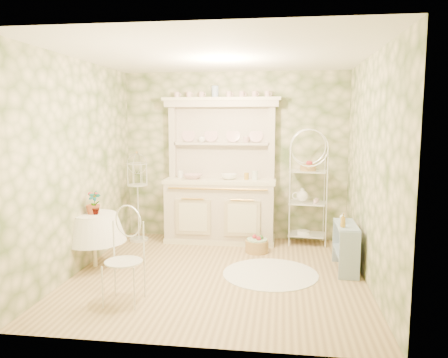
# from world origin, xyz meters

# --- Properties ---
(floor) EXTENTS (3.60, 3.60, 0.00)m
(floor) POSITION_xyz_m (0.00, 0.00, 0.00)
(floor) COLOR tan
(floor) RESTS_ON ground
(ceiling) EXTENTS (3.60, 3.60, 0.00)m
(ceiling) POSITION_xyz_m (0.00, 0.00, 2.70)
(ceiling) COLOR white
(ceiling) RESTS_ON floor
(wall_left) EXTENTS (3.60, 3.60, 0.00)m
(wall_left) POSITION_xyz_m (-1.80, 0.00, 1.35)
(wall_left) COLOR beige
(wall_left) RESTS_ON floor
(wall_right) EXTENTS (3.60, 3.60, 0.00)m
(wall_right) POSITION_xyz_m (1.80, 0.00, 1.35)
(wall_right) COLOR beige
(wall_right) RESTS_ON floor
(wall_back) EXTENTS (3.60, 3.60, 0.00)m
(wall_back) POSITION_xyz_m (0.00, 1.80, 1.35)
(wall_back) COLOR beige
(wall_back) RESTS_ON floor
(wall_front) EXTENTS (3.60, 3.60, 0.00)m
(wall_front) POSITION_xyz_m (0.00, -1.80, 1.35)
(wall_front) COLOR beige
(wall_front) RESTS_ON floor
(kitchen_dresser) EXTENTS (1.87, 0.61, 2.29)m
(kitchen_dresser) POSITION_xyz_m (-0.20, 1.52, 1.15)
(kitchen_dresser) COLOR beige
(kitchen_dresser) RESTS_ON floor
(bakers_rack) EXTENTS (0.56, 0.43, 1.66)m
(bakers_rack) POSITION_xyz_m (1.17, 1.57, 0.83)
(bakers_rack) COLOR white
(bakers_rack) RESTS_ON floor
(side_shelf) EXTENTS (0.34, 0.77, 0.64)m
(side_shelf) POSITION_xyz_m (1.60, 0.36, 0.32)
(side_shelf) COLOR #98B0C6
(side_shelf) RESTS_ON floor
(round_table) EXTENTS (0.75, 0.75, 0.63)m
(round_table) POSITION_xyz_m (-1.68, 0.09, 0.32)
(round_table) COLOR white
(round_table) RESTS_ON floor
(cafe_chair) EXTENTS (0.57, 0.57, 0.98)m
(cafe_chair) POSITION_xyz_m (-0.87, -0.98, 0.49)
(cafe_chair) COLOR white
(cafe_chair) RESTS_ON floor
(birdcage_stand) EXTENTS (0.34, 0.34, 1.45)m
(birdcage_stand) POSITION_xyz_m (-1.51, 1.37, 0.72)
(birdcage_stand) COLOR white
(birdcage_stand) RESTS_ON floor
(floor_basket) EXTENTS (0.44, 0.44, 0.22)m
(floor_basket) POSITION_xyz_m (0.42, 1.00, 0.11)
(floor_basket) COLOR tan
(floor_basket) RESTS_ON floor
(lace_rug) EXTENTS (1.41, 1.41, 0.01)m
(lace_rug) POSITION_xyz_m (0.65, 0.09, 0.01)
(lace_rug) COLOR white
(lace_rug) RESTS_ON floor
(bowl_floral) EXTENTS (0.33, 0.33, 0.07)m
(bowl_floral) POSITION_xyz_m (-0.63, 1.50, 1.02)
(bowl_floral) COLOR white
(bowl_floral) RESTS_ON kitchen_dresser
(bowl_white) EXTENTS (0.33, 0.33, 0.08)m
(bowl_white) POSITION_xyz_m (-0.05, 1.51, 1.02)
(bowl_white) COLOR white
(bowl_white) RESTS_ON kitchen_dresser
(cup_left) EXTENTS (0.14, 0.14, 0.09)m
(cup_left) POSITION_xyz_m (-0.52, 1.68, 1.61)
(cup_left) COLOR white
(cup_left) RESTS_ON kitchen_dresser
(cup_right) EXTENTS (0.12, 0.12, 0.10)m
(cup_right) POSITION_xyz_m (0.20, 1.68, 1.61)
(cup_right) COLOR white
(cup_right) RESTS_ON kitchen_dresser
(potted_geranium) EXTENTS (0.16, 0.11, 0.31)m
(potted_geranium) POSITION_xyz_m (-1.63, 0.04, 0.85)
(potted_geranium) COLOR #3F7238
(potted_geranium) RESTS_ON round_table
(bottle_amber) EXTENTS (0.08, 0.08, 0.17)m
(bottle_amber) POSITION_xyz_m (1.53, 0.19, 0.68)
(bottle_amber) COLOR #B2892C
(bottle_amber) RESTS_ON side_shelf
(bottle_blue) EXTENTS (0.06, 0.06, 0.11)m
(bottle_blue) POSITION_xyz_m (1.57, 0.41, 0.65)
(bottle_blue) COLOR #93A9CF
(bottle_blue) RESTS_ON side_shelf
(bottle_glass) EXTENTS (0.09, 0.09, 0.10)m
(bottle_glass) POSITION_xyz_m (1.58, 0.60, 0.65)
(bottle_glass) COLOR silver
(bottle_glass) RESTS_ON side_shelf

